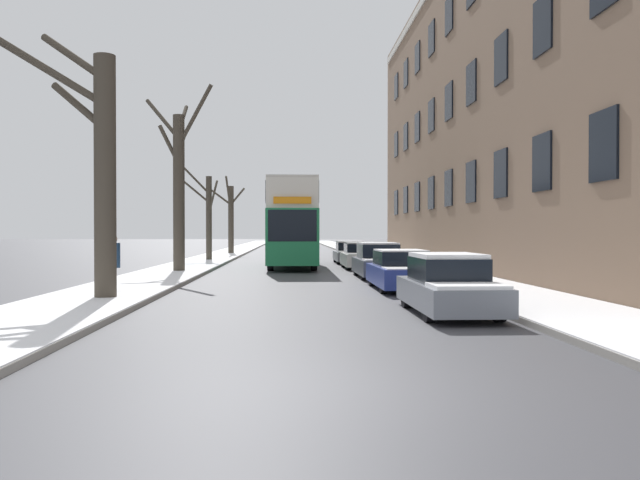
{
  "coord_description": "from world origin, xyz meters",
  "views": [
    {
      "loc": [
        -0.51,
        -7.43,
        1.9
      ],
      "look_at": [
        0.87,
        21.15,
        1.53
      ],
      "focal_mm": 35.0,
      "sensor_mm": 36.0,
      "label": 1
    }
  ],
  "objects_px": {
    "bare_tree_left_1": "(179,182)",
    "bare_tree_left_0": "(100,163)",
    "parked_car_4": "(350,253)",
    "parked_car_1": "(401,271)",
    "double_decker_bus": "(292,220)",
    "parked_car_3": "(361,256)",
    "pedestrian_left_sidewalk": "(113,263)",
    "parked_car_0": "(449,286)",
    "parked_car_2": "(378,262)",
    "bare_tree_left_2": "(208,214)",
    "bare_tree_left_3": "(231,217)"
  },
  "relations": [
    {
      "from": "parked_car_0",
      "to": "parked_car_4",
      "type": "height_order",
      "value": "parked_car_0"
    },
    {
      "from": "bare_tree_left_3",
      "to": "parked_car_3",
      "type": "distance_m",
      "value": 21.68
    },
    {
      "from": "bare_tree_left_1",
      "to": "double_decker_bus",
      "type": "relative_size",
      "value": 0.81
    },
    {
      "from": "parked_car_0",
      "to": "bare_tree_left_3",
      "type": "bearing_deg",
      "value": 102.85
    },
    {
      "from": "bare_tree_left_1",
      "to": "parked_car_0",
      "type": "relative_size",
      "value": 2.01
    },
    {
      "from": "bare_tree_left_1",
      "to": "parked_car_1",
      "type": "bearing_deg",
      "value": -43.25
    },
    {
      "from": "bare_tree_left_1",
      "to": "parked_car_3",
      "type": "relative_size",
      "value": 2.09
    },
    {
      "from": "double_decker_bus",
      "to": "bare_tree_left_0",
      "type": "bearing_deg",
      "value": -107.31
    },
    {
      "from": "bare_tree_left_3",
      "to": "parked_car_1",
      "type": "relative_size",
      "value": 1.44
    },
    {
      "from": "bare_tree_left_2",
      "to": "double_decker_bus",
      "type": "distance_m",
      "value": 7.98
    },
    {
      "from": "bare_tree_left_1",
      "to": "double_decker_bus",
      "type": "xyz_separation_m",
      "value": [
        5.16,
        5.22,
        -1.61
      ]
    },
    {
      "from": "bare_tree_left_3",
      "to": "bare_tree_left_1",
      "type": "bearing_deg",
      "value": -90.31
    },
    {
      "from": "parked_car_3",
      "to": "bare_tree_left_2",
      "type": "bearing_deg",
      "value": 139.45
    },
    {
      "from": "parked_car_2",
      "to": "bare_tree_left_0",
      "type": "bearing_deg",
      "value": -135.19
    },
    {
      "from": "bare_tree_left_3",
      "to": "parked_car_1",
      "type": "xyz_separation_m",
      "value": [
        8.59,
        -31.5,
        -2.52
      ]
    },
    {
      "from": "bare_tree_left_1",
      "to": "parked_car_4",
      "type": "bearing_deg",
      "value": 46.28
    },
    {
      "from": "bare_tree_left_2",
      "to": "parked_car_1",
      "type": "xyz_separation_m",
      "value": [
        8.88,
        -19.34,
        -2.41
      ]
    },
    {
      "from": "parked_car_4",
      "to": "pedestrian_left_sidewalk",
      "type": "relative_size",
      "value": 2.3
    },
    {
      "from": "parked_car_1",
      "to": "pedestrian_left_sidewalk",
      "type": "xyz_separation_m",
      "value": [
        -8.9,
        -1.7,
        0.38
      ]
    },
    {
      "from": "bare_tree_left_1",
      "to": "parked_car_1",
      "type": "relative_size",
      "value": 1.92
    },
    {
      "from": "parked_car_1",
      "to": "bare_tree_left_2",
      "type": "bearing_deg",
      "value": 114.65
    },
    {
      "from": "bare_tree_left_2",
      "to": "parked_car_1",
      "type": "bearing_deg",
      "value": -65.35
    },
    {
      "from": "bare_tree_left_2",
      "to": "parked_car_3",
      "type": "distance_m",
      "value": 11.93
    },
    {
      "from": "parked_car_3",
      "to": "bare_tree_left_1",
      "type": "bearing_deg",
      "value": -157.83
    },
    {
      "from": "parked_car_4",
      "to": "pedestrian_left_sidewalk",
      "type": "height_order",
      "value": "pedestrian_left_sidewalk"
    },
    {
      "from": "bare_tree_left_3",
      "to": "pedestrian_left_sidewalk",
      "type": "bearing_deg",
      "value": -90.54
    },
    {
      "from": "bare_tree_left_0",
      "to": "double_decker_bus",
      "type": "xyz_separation_m",
      "value": [
        5.23,
        16.77,
        -1.19
      ]
    },
    {
      "from": "double_decker_bus",
      "to": "parked_car_4",
      "type": "height_order",
      "value": "double_decker_bus"
    },
    {
      "from": "double_decker_bus",
      "to": "parked_car_4",
      "type": "distance_m",
      "value": 5.62
    },
    {
      "from": "bare_tree_left_0",
      "to": "parked_car_2",
      "type": "distance_m",
      "value": 12.76
    },
    {
      "from": "pedestrian_left_sidewalk",
      "to": "bare_tree_left_0",
      "type": "bearing_deg",
      "value": -12.47
    },
    {
      "from": "parked_car_1",
      "to": "parked_car_4",
      "type": "xyz_separation_m",
      "value": [
        0.0,
        17.31,
        0.01
      ]
    },
    {
      "from": "pedestrian_left_sidewalk",
      "to": "parked_car_2",
      "type": "bearing_deg",
      "value": 112.06
    },
    {
      "from": "parked_car_0",
      "to": "bare_tree_left_2",
      "type": "bearing_deg",
      "value": 109.2
    },
    {
      "from": "parked_car_0",
      "to": "parked_car_2",
      "type": "bearing_deg",
      "value": 90.0
    },
    {
      "from": "bare_tree_left_1",
      "to": "bare_tree_left_0",
      "type": "bearing_deg",
      "value": -90.35
    },
    {
      "from": "parked_car_0",
      "to": "parked_car_3",
      "type": "bearing_deg",
      "value": 90.0
    },
    {
      "from": "parked_car_1",
      "to": "parked_car_3",
      "type": "relative_size",
      "value": 1.09
    },
    {
      "from": "bare_tree_left_3",
      "to": "parked_car_2",
      "type": "xyz_separation_m",
      "value": [
        8.59,
        -26.13,
        -2.47
      ]
    },
    {
      "from": "pedestrian_left_sidewalk",
      "to": "parked_car_4",
      "type": "bearing_deg",
      "value": 138.52
    },
    {
      "from": "double_decker_bus",
      "to": "parked_car_0",
      "type": "distance_m",
      "value": 19.98
    },
    {
      "from": "parked_car_3",
      "to": "parked_car_4",
      "type": "height_order",
      "value": "parked_car_3"
    },
    {
      "from": "bare_tree_left_3",
      "to": "parked_car_3",
      "type": "xyz_separation_m",
      "value": [
        8.59,
        -19.75,
        -2.5
      ]
    },
    {
      "from": "double_decker_bus",
      "to": "pedestrian_left_sidewalk",
      "type": "relative_size",
      "value": 5.78
    },
    {
      "from": "parked_car_3",
      "to": "parked_car_4",
      "type": "relative_size",
      "value": 0.98
    },
    {
      "from": "parked_car_0",
      "to": "parked_car_2",
      "type": "distance_m",
      "value": 11.52
    },
    {
      "from": "parked_car_1",
      "to": "parked_car_4",
      "type": "bearing_deg",
      "value": 90.0
    },
    {
      "from": "double_decker_bus",
      "to": "bare_tree_left_1",
      "type": "bearing_deg",
      "value": -134.65
    },
    {
      "from": "bare_tree_left_1",
      "to": "parked_car_0",
      "type": "bearing_deg",
      "value": -58.73
    },
    {
      "from": "parked_car_0",
      "to": "parked_car_4",
      "type": "xyz_separation_m",
      "value": [
        0.0,
        23.46,
        -0.02
      ]
    }
  ]
}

